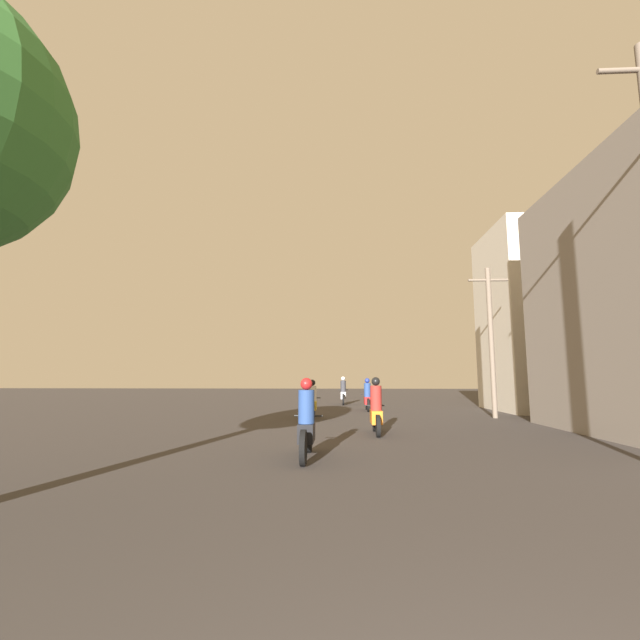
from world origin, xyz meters
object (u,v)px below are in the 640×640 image
Objects in this scene: motorcycle_yellow at (312,403)px; building_right_far at (547,319)px; utility_pole_far at (491,338)px; motorcycle_orange at (376,411)px; motorcycle_silver at (343,393)px; motorcycle_red at (367,398)px; motorcycle_black at (306,426)px.

building_right_far reaches higher than motorcycle_yellow.
building_right_far is at bearing 43.11° from utility_pole_far.
motorcycle_silver reaches higher than motorcycle_orange.
motorcycle_silver is at bearing 126.07° from utility_pole_far.
motorcycle_red reaches higher than motorcycle_yellow.
motorcycle_orange is at bearing -135.69° from building_right_far.
utility_pole_far is at bearing 37.52° from motorcycle_orange.
motorcycle_black is at bearing -84.94° from motorcycle_yellow.
utility_pole_far is at bearing -136.89° from building_right_far.
utility_pole_far is at bearing 6.01° from motorcycle_yellow.
motorcycle_red is 0.96× the size of motorcycle_silver.
motorcycle_black is at bearing -100.70° from motorcycle_silver.
motorcycle_silver is (-1.15, 4.68, 0.03)m from motorcycle_red.
motorcycle_black is 4.09m from motorcycle_orange.
building_right_far reaches higher than motorcycle_black.
building_right_far reaches higher than motorcycle_orange.
motorcycle_yellow is at bearing -175.84° from utility_pole_far.
motorcycle_silver is at bearing 86.22° from motorcycle_orange.
motorcycle_orange is 0.21× the size of building_right_far.
utility_pole_far reaches higher than motorcycle_orange.
building_right_far is 1.47× the size of utility_pole_far.
motorcycle_orange is at bearing 59.54° from motorcycle_black.
utility_pole_far is at bearing -38.38° from motorcycle_red.
building_right_far is (9.06, 8.85, 3.80)m from motorcycle_orange.
motorcycle_red is 6.46m from utility_pole_far.
utility_pole_far reaches higher than motorcycle_silver.
building_right_far is at bearing -0.56° from motorcycle_red.
motorcycle_black is at bearing -130.45° from building_right_far.
utility_pole_far is at bearing 46.29° from motorcycle_black.
motorcycle_yellow is 4.66m from motorcycle_red.
motorcycle_black is at bearing -127.25° from utility_pole_far.
building_right_far reaches higher than motorcycle_silver.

